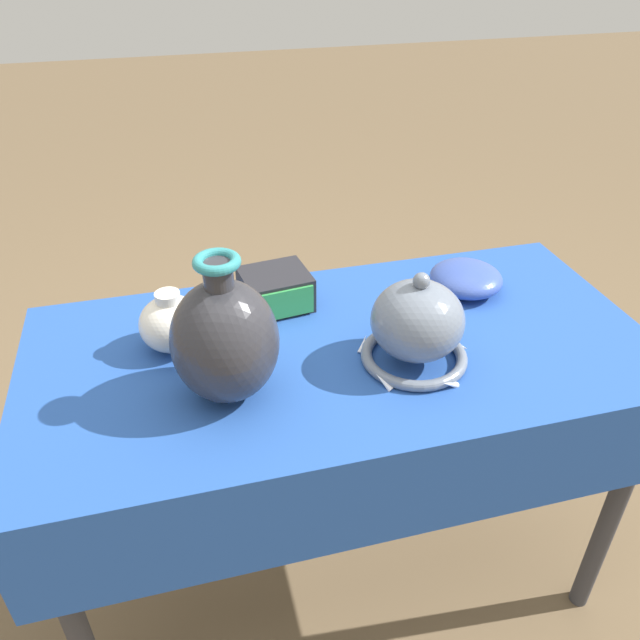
{
  "coord_description": "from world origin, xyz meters",
  "views": [
    {
      "loc": [
        -0.3,
        -0.98,
        1.5
      ],
      "look_at": [
        -0.06,
        -0.05,
        0.85
      ],
      "focal_mm": 35.0,
      "sensor_mm": 36.0,
      "label": 1
    }
  ],
  "objects_px": {
    "mosaic_tile_box": "(276,290)",
    "jar_round_ivory": "(172,323)",
    "bowl_shallow_cobalt": "(466,278)",
    "vase_tall_bulbous": "(225,340)",
    "vase_dome_bell": "(417,326)"
  },
  "relations": [
    {
      "from": "vase_tall_bulbous",
      "to": "vase_dome_bell",
      "type": "xyz_separation_m",
      "value": [
        0.36,
        0.01,
        -0.04
      ]
    },
    {
      "from": "vase_tall_bulbous",
      "to": "jar_round_ivory",
      "type": "distance_m",
      "value": 0.2
    },
    {
      "from": "bowl_shallow_cobalt",
      "to": "mosaic_tile_box",
      "type": "bearing_deg",
      "value": 173.91
    },
    {
      "from": "mosaic_tile_box",
      "to": "jar_round_ivory",
      "type": "height_order",
      "value": "jar_round_ivory"
    },
    {
      "from": "vase_tall_bulbous",
      "to": "mosaic_tile_box",
      "type": "distance_m",
      "value": 0.32
    },
    {
      "from": "vase_tall_bulbous",
      "to": "bowl_shallow_cobalt",
      "type": "height_order",
      "value": "vase_tall_bulbous"
    },
    {
      "from": "vase_dome_bell",
      "to": "mosaic_tile_box",
      "type": "xyz_separation_m",
      "value": [
        -0.22,
        0.27,
        -0.04
      ]
    },
    {
      "from": "bowl_shallow_cobalt",
      "to": "vase_tall_bulbous",
      "type": "bearing_deg",
      "value": -158.67
    },
    {
      "from": "mosaic_tile_box",
      "to": "jar_round_ivory",
      "type": "xyz_separation_m",
      "value": [
        -0.23,
        -0.1,
        0.02
      ]
    },
    {
      "from": "vase_dome_bell",
      "to": "jar_round_ivory",
      "type": "height_order",
      "value": "vase_dome_bell"
    },
    {
      "from": "bowl_shallow_cobalt",
      "to": "vase_dome_bell",
      "type": "bearing_deg",
      "value": -134.33
    },
    {
      "from": "vase_tall_bulbous",
      "to": "vase_dome_bell",
      "type": "bearing_deg",
      "value": 0.9
    },
    {
      "from": "vase_tall_bulbous",
      "to": "jar_round_ivory",
      "type": "relative_size",
      "value": 2.19
    },
    {
      "from": "mosaic_tile_box",
      "to": "jar_round_ivory",
      "type": "bearing_deg",
      "value": -163.31
    },
    {
      "from": "mosaic_tile_box",
      "to": "vase_dome_bell",
      "type": "bearing_deg",
      "value": -57.44
    }
  ]
}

